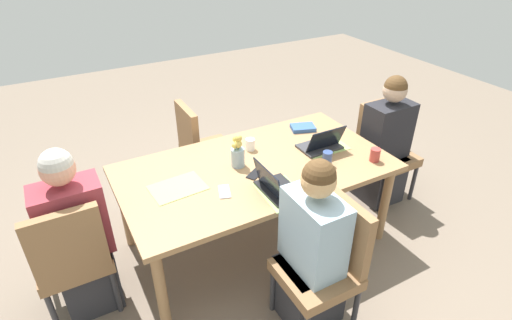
# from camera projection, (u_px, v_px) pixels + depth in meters

# --- Properties ---
(ground_plane) EXTENTS (10.00, 10.00, 0.00)m
(ground_plane) POSITION_uv_depth(u_px,v_px,m) (256.00, 240.00, 3.36)
(ground_plane) COLOR #756656
(dining_table) EXTENTS (1.98, 1.08, 0.72)m
(dining_table) POSITION_uv_depth(u_px,v_px,m) (256.00, 174.00, 3.02)
(dining_table) COLOR #9E754C
(dining_table) RESTS_ON ground_plane
(chair_near_left_near) EXTENTS (0.44, 0.44, 0.90)m
(chair_near_left_near) POSITION_uv_depth(u_px,v_px,m) (327.00, 259.00, 2.48)
(chair_near_left_near) COLOR olive
(chair_near_left_near) RESTS_ON ground_plane
(person_near_left_near) EXTENTS (0.36, 0.40, 1.19)m
(person_near_left_near) POSITION_uv_depth(u_px,v_px,m) (311.00, 254.00, 2.48)
(person_near_left_near) COLOR #2D2D33
(person_near_left_near) RESTS_ON ground_plane
(chair_head_left_left_mid) EXTENTS (0.44, 0.44, 0.90)m
(chair_head_left_left_mid) POSITION_uv_depth(u_px,v_px,m) (72.00, 255.00, 2.51)
(chair_head_left_left_mid) COLOR olive
(chair_head_left_left_mid) RESTS_ON ground_plane
(person_head_left_left_mid) EXTENTS (0.40, 0.36, 1.19)m
(person_head_left_left_mid) POSITION_uv_depth(u_px,v_px,m) (79.00, 241.00, 2.58)
(person_head_left_left_mid) COLOR #2D2D33
(person_head_left_left_mid) RESTS_ON ground_plane
(chair_head_right_left_far) EXTENTS (0.44, 0.44, 0.90)m
(chair_head_right_left_far) POSITION_uv_depth(u_px,v_px,m) (383.00, 146.00, 3.70)
(chair_head_right_left_far) COLOR olive
(chair_head_right_left_far) RESTS_ON ground_plane
(person_head_right_left_far) EXTENTS (0.40, 0.36, 1.19)m
(person_head_right_left_far) POSITION_uv_depth(u_px,v_px,m) (384.00, 148.00, 3.61)
(person_head_right_left_far) COLOR #2D2D33
(person_head_right_left_far) RESTS_ON ground_plane
(chair_far_right_near) EXTENTS (0.44, 0.44, 0.90)m
(chair_far_right_near) POSITION_uv_depth(u_px,v_px,m) (201.00, 146.00, 3.70)
(chair_far_right_near) COLOR olive
(chair_far_right_near) RESTS_ON ground_plane
(flower_vase) EXTENTS (0.10, 0.11, 0.25)m
(flower_vase) POSITION_uv_depth(u_px,v_px,m) (238.00, 153.00, 2.93)
(flower_vase) COLOR #8EA8B7
(flower_vase) RESTS_ON dining_table
(placemat_near_left_near) EXTENTS (0.28, 0.37, 0.00)m
(placemat_near_left_near) POSITION_uv_depth(u_px,v_px,m) (281.00, 193.00, 2.69)
(placemat_near_left_near) COLOR #9EBC66
(placemat_near_left_near) RESTS_ON dining_table
(placemat_head_left_left_mid) EXTENTS (0.38, 0.28, 0.00)m
(placemat_head_left_left_mid) POSITION_uv_depth(u_px,v_px,m) (178.00, 187.00, 2.74)
(placemat_head_left_left_mid) COLOR #9EBC66
(placemat_head_left_left_mid) RESTS_ON dining_table
(placemat_head_right_left_far) EXTENTS (0.37, 0.27, 0.00)m
(placemat_head_right_left_far) POSITION_uv_depth(u_px,v_px,m) (323.00, 146.00, 3.23)
(placemat_head_right_left_far) COLOR #9EBC66
(placemat_head_right_left_far) RESTS_ON dining_table
(laptop_head_right_left_far) EXTENTS (0.32, 0.22, 0.20)m
(laptop_head_right_left_far) POSITION_uv_depth(u_px,v_px,m) (321.00, 144.00, 3.17)
(laptop_head_right_left_far) COLOR #38383D
(laptop_head_right_left_far) RESTS_ON dining_table
(laptop_near_left_near) EXTENTS (0.22, 0.32, 0.21)m
(laptop_near_left_near) POSITION_uv_depth(u_px,v_px,m) (276.00, 187.00, 2.68)
(laptop_near_left_near) COLOR black
(laptop_near_left_near) RESTS_ON dining_table
(coffee_mug_near_left) EXTENTS (0.07, 0.07, 0.09)m
(coffee_mug_near_left) POSITION_uv_depth(u_px,v_px,m) (250.00, 144.00, 3.17)
(coffee_mug_near_left) COLOR white
(coffee_mug_near_left) RESTS_ON dining_table
(coffee_mug_near_right) EXTENTS (0.08, 0.08, 0.10)m
(coffee_mug_near_right) POSITION_uv_depth(u_px,v_px,m) (375.00, 155.00, 3.02)
(coffee_mug_near_right) COLOR #AD3D38
(coffee_mug_near_right) RESTS_ON dining_table
(coffee_mug_centre_left) EXTENTS (0.07, 0.07, 0.11)m
(coffee_mug_centre_left) POSITION_uv_depth(u_px,v_px,m) (327.00, 158.00, 2.97)
(coffee_mug_centre_left) COLOR #33477A
(coffee_mug_centre_left) RESTS_ON dining_table
(book_red_cover) EXTENTS (0.23, 0.20, 0.03)m
(book_red_cover) POSITION_uv_depth(u_px,v_px,m) (303.00, 128.00, 3.48)
(book_red_cover) COLOR #335693
(book_red_cover) RESTS_ON dining_table
(phone_black) EXTENTS (0.17, 0.14, 0.01)m
(phone_black) POSITION_uv_depth(u_px,v_px,m) (255.00, 174.00, 2.89)
(phone_black) COLOR black
(phone_black) RESTS_ON dining_table
(phone_silver) EXTENTS (0.12, 0.17, 0.01)m
(phone_silver) POSITION_uv_depth(u_px,v_px,m) (224.00, 192.00, 2.70)
(phone_silver) COLOR silver
(phone_silver) RESTS_ON dining_table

